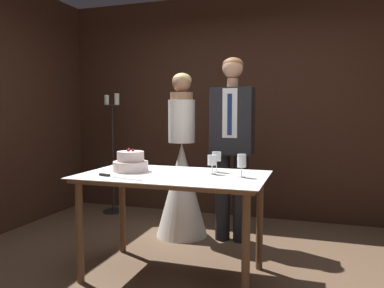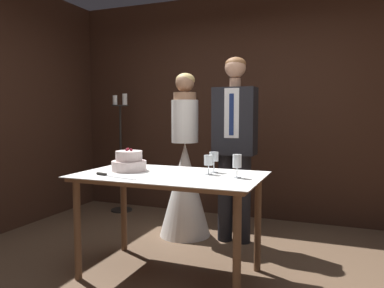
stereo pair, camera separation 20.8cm
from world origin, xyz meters
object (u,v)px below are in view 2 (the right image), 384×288
at_px(wine_glass_middle, 237,162).
at_px(bride, 185,177).
at_px(wine_glass_near, 214,158).
at_px(cake_table, 170,186).
at_px(tiered_cake, 129,162).
at_px(cake_knife, 108,175).
at_px(groom, 235,140).
at_px(wine_glass_far, 209,161).
at_px(candle_stand, 121,157).

relative_size(wine_glass_middle, bride, 0.10).
bearing_deg(wine_glass_near, wine_glass_middle, -36.73).
bearing_deg(cake_table, tiered_cake, 175.54).
bearing_deg(cake_knife, cake_table, 48.18).
bearing_deg(groom, tiered_cake, -125.10).
bearing_deg(wine_glass_far, wine_glass_near, 86.46).
bearing_deg(wine_glass_middle, bride, 130.79).
xyz_separation_m(wine_glass_far, candle_stand, (-1.73, 1.47, -0.21)).
xyz_separation_m(cake_knife, wine_glass_middle, (0.93, 0.29, 0.11)).
bearing_deg(bride, wine_glass_middle, -49.21).
distance_m(cake_knife, wine_glass_near, 0.84).
xyz_separation_m(tiered_cake, candle_stand, (-1.05, 1.54, -0.17)).
xyz_separation_m(wine_glass_near, bride, (-0.57, 0.75, -0.31)).
relative_size(cake_table, candle_stand, 0.94).
distance_m(tiered_cake, wine_glass_middle, 0.92).
height_order(wine_glass_near, groom, groom).
height_order(wine_glass_far, groom, groom).
bearing_deg(bride, candle_stand, 152.58).
xyz_separation_m(cake_table, wine_glass_near, (0.30, 0.21, 0.21)).
xyz_separation_m(tiered_cake, cake_knife, (-0.01, -0.29, -0.07)).
bearing_deg(cake_knife, wine_glass_middle, 31.78).
height_order(cake_knife, candle_stand, candle_stand).
distance_m(wine_glass_middle, groom, 0.98).
height_order(wine_glass_middle, wine_glass_far, wine_glass_middle).
bearing_deg(tiered_cake, wine_glass_far, 5.59).
distance_m(tiered_cake, wine_glass_far, 0.68).
distance_m(cake_table, groom, 1.04).
bearing_deg(tiered_cake, groom, 54.90).
distance_m(cake_table, bride, 1.00).
distance_m(wine_glass_near, wine_glass_middle, 0.30).
height_order(wine_glass_far, candle_stand, candle_stand).
distance_m(bride, groom, 0.67).
height_order(cake_table, candle_stand, candle_stand).
height_order(wine_glass_middle, bride, bride).
distance_m(cake_knife, wine_glass_far, 0.78).
height_order(cake_table, tiered_cake, tiered_cake).
bearing_deg(wine_glass_far, bride, 122.83).
relative_size(wine_glass_far, candle_stand, 0.10).
xyz_separation_m(groom, candle_stand, (-1.71, 0.61, -0.31)).
distance_m(wine_glass_middle, candle_stand, 2.51).
height_order(cake_table, wine_glass_near, wine_glass_near).
bearing_deg(cake_table, candle_stand, 132.48).
xyz_separation_m(cake_table, bride, (-0.27, 0.96, -0.10)).
relative_size(bride, candle_stand, 1.11).
relative_size(tiered_cake, wine_glass_far, 1.89).
xyz_separation_m(wine_glass_near, wine_glass_middle, (0.24, -0.18, -0.00)).
xyz_separation_m(wine_glass_near, wine_glass_far, (-0.01, -0.11, -0.01)).
xyz_separation_m(cake_table, candle_stand, (-1.44, 1.57, -0.01)).
bearing_deg(cake_table, wine_glass_middle, 3.18).
relative_size(cake_table, cake_knife, 3.57).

